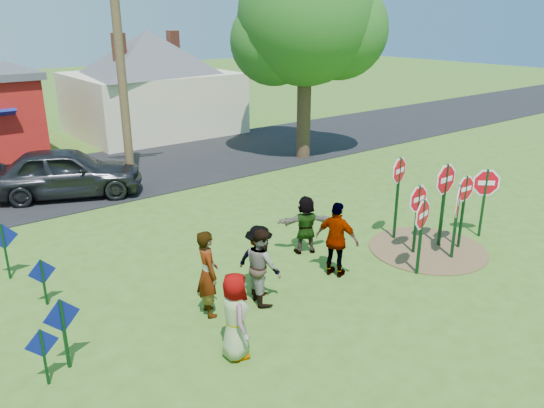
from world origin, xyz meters
The scene contains 24 objects.
ground centered at (0.00, 0.00, 0.00)m, with size 120.00×120.00×0.00m, color #3D611B.
road centered at (0.00, 11.50, 0.02)m, with size 120.00×7.50×0.04m, color black.
dirt_patch centered at (4.50, -1.00, 0.01)m, with size 3.20×3.20×0.03m, color brown.
cream_house centered at (5.50, 18.00, 2.92)m, with size 9.40×9.40×6.50m.
stop_sign_a centered at (3.08, -1.73, 1.42)m, with size 1.01×0.25×2.10m.
stop_sign_b centered at (4.34, 0.06, 1.85)m, with size 1.01×0.23×2.57m.
stop_sign_c centered at (5.26, -1.45, 1.53)m, with size 0.97×0.07×2.22m.
stop_sign_d centered at (4.95, -1.03, 1.78)m, with size 1.16×0.08×2.53m.
stop_sign_e centered at (4.54, -1.73, 1.47)m, with size 1.05×0.56×2.21m.
stop_sign_f centered at (6.48, -1.33, 1.51)m, with size 0.83×0.69×2.17m.
stop_sign_g centered at (3.99, -0.91, 1.41)m, with size 1.00×0.07×2.07m.
blue_diamond_a centered at (-5.47, -0.45, 0.69)m, with size 0.56×0.05×1.11m.
blue_diamond_b centered at (-5.03, -0.20, 0.88)m, with size 0.67×0.08×1.42m.
blue_diamond_c centered at (-4.69, 2.37, 0.68)m, with size 0.60×0.06×1.11m.
blue_diamond_d centered at (-5.04, 4.22, 0.91)m, with size 0.66×0.19×1.47m.
person_a centered at (-2.39, -1.77, 0.86)m, with size 0.84×0.55×1.72m, color #3E4191.
person_b centered at (-2.01, -0.17, 0.96)m, with size 0.70×0.46×1.93m, color #297760.
person_c centered at (-0.77, -0.42, 0.87)m, with size 0.85×0.66×1.75m, color #95463E.
person_d centered at (-0.65, -0.15, 0.85)m, with size 1.09×0.63×1.69m, color #323237.
person_e centered at (1.41, -0.55, 0.95)m, with size 1.12×0.47×1.91m, color #4C2C57.
person_f centered at (1.72, 0.95, 0.80)m, with size 1.49×0.47×1.61m, color #1D4D2B.
suv centered at (-1.87, 9.61, 0.91)m, with size 2.06×5.13×1.75m, color #303035.
utility_pole centered at (0.28, 9.09, 5.27)m, with size 2.38×0.84×10.02m.
leafy_tree centered at (8.50, 8.72, 5.74)m, with size 6.27×5.72×8.91m.
Camera 1 is at (-7.07, -8.94, 6.11)m, focal length 35.00 mm.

